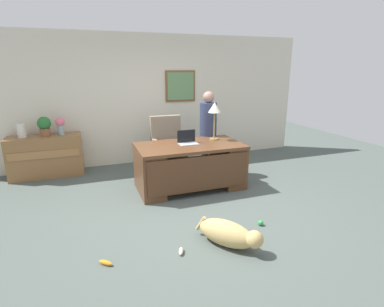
{
  "coord_description": "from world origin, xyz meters",
  "views": [
    {
      "loc": [
        -1.42,
        -3.88,
        2.02
      ],
      "look_at": [
        0.1,
        0.3,
        0.75
      ],
      "focal_mm": 28.27,
      "sensor_mm": 36.0,
      "label": 1
    }
  ],
  "objects": [
    {
      "name": "dog_lying",
      "position": [
        0.06,
        -1.09,
        0.15
      ],
      "size": [
        0.66,
        0.76,
        0.3
      ],
      "color": "tan",
      "rests_on": "ground_plane"
    },
    {
      "name": "armchair",
      "position": [
        0.1,
        1.69,
        0.49
      ],
      "size": [
        0.6,
        0.59,
        1.11
      ],
      "color": "gray",
      "rests_on": "ground_plane"
    },
    {
      "name": "vase_empty",
      "position": [
        -2.49,
        2.25,
        0.91
      ],
      "size": [
        0.15,
        0.15,
        0.25
      ],
      "primitive_type": "cylinder",
      "color": "silver",
      "rests_on": "credenza"
    },
    {
      "name": "laptop",
      "position": [
        0.21,
        0.83,
        0.83
      ],
      "size": [
        0.32,
        0.22,
        0.22
      ],
      "color": "#B2B5BA",
      "rests_on": "desk"
    },
    {
      "name": "back_wall",
      "position": [
        0.0,
        2.6,
        1.35
      ],
      "size": [
        7.0,
        0.16,
        2.7
      ],
      "color": "beige",
      "rests_on": "ground_plane"
    },
    {
      "name": "vase_with_flowers",
      "position": [
        -1.83,
        2.25,
        0.99
      ],
      "size": [
        0.17,
        0.17,
        0.33
      ],
      "color": "#8BA8A6",
      "rests_on": "credenza"
    },
    {
      "name": "person_standing",
      "position": [
        0.81,
        1.34,
        0.82
      ],
      "size": [
        0.32,
        0.32,
        1.6
      ],
      "color": "#262323",
      "rests_on": "ground_plane"
    },
    {
      "name": "credenza",
      "position": [
        -2.15,
        2.25,
        0.39
      ],
      "size": [
        1.31,
        0.5,
        0.79
      ],
      "color": "olive",
      "rests_on": "ground_plane"
    },
    {
      "name": "potted_plant",
      "position": [
        -2.11,
        2.25,
        0.99
      ],
      "size": [
        0.24,
        0.24,
        0.36
      ],
      "color": "brown",
      "rests_on": "credenza"
    },
    {
      "name": "dog_toy_plush",
      "position": [
        -0.52,
        -1.05,
        0.03
      ],
      "size": [
        0.1,
        0.15,
        0.05
      ],
      "primitive_type": "ellipsoid",
      "rotation": [
        0.0,
        0.0,
        4.31
      ],
      "color": "beige",
      "rests_on": "ground_plane"
    },
    {
      "name": "desk",
      "position": [
        0.23,
        0.75,
        0.42
      ],
      "size": [
        1.78,
        0.97,
        0.77
      ],
      "color": "brown",
      "rests_on": "ground_plane"
    },
    {
      "name": "desk_lamp",
      "position": [
        0.76,
        0.95,
        1.31
      ],
      "size": [
        0.22,
        0.22,
        0.67
      ],
      "color": "#9E8447",
      "rests_on": "desk"
    },
    {
      "name": "dog_toy_bone",
      "position": [
        -1.34,
        -0.97,
        0.03
      ],
      "size": [
        0.16,
        0.15,
        0.05
      ],
      "primitive_type": "ellipsoid",
      "rotation": [
        0.0,
        0.0,
        2.41
      ],
      "color": "orange",
      "rests_on": "ground_plane"
    },
    {
      "name": "ground_plane",
      "position": [
        0.0,
        0.0,
        0.0
      ],
      "size": [
        12.0,
        12.0,
        0.0
      ],
      "primitive_type": "plane",
      "color": "#4C5651"
    },
    {
      "name": "dog_toy_ball",
      "position": [
        0.67,
        -0.81,
        0.04
      ],
      "size": [
        0.07,
        0.07,
        0.07
      ],
      "primitive_type": "sphere",
      "color": "green",
      "rests_on": "ground_plane"
    }
  ]
}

